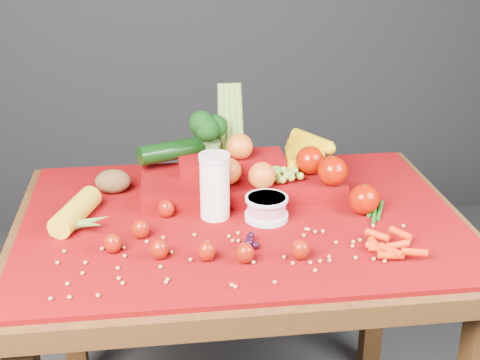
{
  "coord_description": "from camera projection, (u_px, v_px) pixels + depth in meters",
  "views": [
    {
      "loc": [
        -0.19,
        -1.44,
        1.48
      ],
      "look_at": [
        0.0,
        0.02,
        0.85
      ],
      "focal_mm": 50.0,
      "sensor_mm": 36.0,
      "label": 1
    }
  ],
  "objects": [
    {
      "name": "corn_ear",
      "position": [
        79.0,
        220.0,
        1.56
      ],
      "size": [
        0.23,
        0.26,
        0.06
      ],
      "rotation": [
        0.0,
        0.0,
        1.23
      ],
      "color": "gold",
      "rests_on": "red_cloth"
    },
    {
      "name": "soybean_scatter",
      "position": [
        253.0,
        255.0,
        1.44
      ],
      "size": [
        0.84,
        0.24,
        0.01
      ],
      "primitive_type": null,
      "color": "#9F7C44",
      "rests_on": "red_cloth"
    },
    {
      "name": "yogurt_bowl",
      "position": [
        267.0,
        207.0,
        1.6
      ],
      "size": [
        0.11,
        0.11,
        0.06
      ],
      "rotation": [
        0.0,
        0.0,
        0.15
      ],
      "color": "silver",
      "rests_on": "red_cloth"
    },
    {
      "name": "green_bean_pile",
      "position": [
        378.0,
        209.0,
        1.65
      ],
      "size": [
        0.14,
        0.12,
        0.01
      ],
      "primitive_type": null,
      "color": "#185914",
      "rests_on": "red_cloth"
    },
    {
      "name": "red_cloth",
      "position": [
        241.0,
        219.0,
        1.63
      ],
      "size": [
        1.05,
        0.75,
        0.01
      ],
      "primitive_type": "cube",
      "color": "#710307",
      "rests_on": "table"
    },
    {
      "name": "milk_glass",
      "position": [
        215.0,
        184.0,
        1.59
      ],
      "size": [
        0.07,
        0.07,
        0.16
      ],
      "rotation": [
        0.0,
        0.0,
        -0.17
      ],
      "color": "white",
      "rests_on": "red_cloth"
    },
    {
      "name": "table",
      "position": [
        241.0,
        255.0,
        1.67
      ],
      "size": [
        1.1,
        0.8,
        0.75
      ],
      "color": "#371A0C",
      "rests_on": "ground"
    },
    {
      "name": "baby_carrot_pile",
      "position": [
        389.0,
        245.0,
        1.46
      ],
      "size": [
        0.18,
        0.17,
        0.03
      ],
      "primitive_type": null,
      "color": "red",
      "rests_on": "red_cloth"
    },
    {
      "name": "produce_mound",
      "position": [
        250.0,
        169.0,
        1.75
      ],
      "size": [
        0.59,
        0.36,
        0.27
      ],
      "color": "#710307",
      "rests_on": "red_cloth"
    },
    {
      "name": "potato",
      "position": [
        113.0,
        181.0,
        1.74
      ],
      "size": [
        0.09,
        0.07,
        0.06
      ],
      "primitive_type": "ellipsoid",
      "color": "#52371E",
      "rests_on": "red_cloth"
    },
    {
      "name": "strawberry_scatter",
      "position": [
        189.0,
        239.0,
        1.47
      ],
      "size": [
        0.44,
        0.28,
        0.05
      ],
      "color": "#901400",
      "rests_on": "red_cloth"
    },
    {
      "name": "dark_grape_cluster",
      "position": [
        252.0,
        241.0,
        1.48
      ],
      "size": [
        0.06,
        0.05,
        0.03
      ],
      "primitive_type": null,
      "color": "black",
      "rests_on": "red_cloth"
    }
  ]
}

